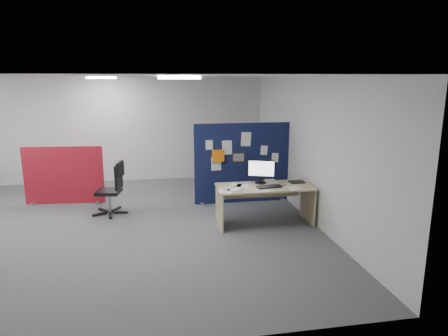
{
  "coord_description": "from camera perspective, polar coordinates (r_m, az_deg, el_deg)",
  "views": [
    {
      "loc": [
        1.59,
        -7.1,
        2.67
      ],
      "look_at": [
        2.89,
        0.15,
        1.0
      ],
      "focal_mm": 32.0,
      "sensor_mm": 36.0,
      "label": 1
    }
  ],
  "objects": [
    {
      "name": "main_desk",
      "position": [
        7.45,
        5.74,
        -3.75
      ],
      "size": [
        1.75,
        0.78,
        0.73
      ],
      "color": "tan",
      "rests_on": "floor"
    },
    {
      "name": "floor",
      "position": [
        7.75,
        -21.6,
        -8.32
      ],
      "size": [
        9.0,
        9.0,
        0.0
      ],
      "primitive_type": "plane",
      "color": "#4F5156",
      "rests_on": "ground"
    },
    {
      "name": "navy_divider",
      "position": [
        8.62,
        2.59,
        0.69
      ],
      "size": [
        2.1,
        0.3,
        1.73
      ],
      "color": "#10113E",
      "rests_on": "floor"
    },
    {
      "name": "wall_right",
      "position": [
        7.78,
        11.93,
        2.74
      ],
      "size": [
        0.02,
        7.0,
        2.7
      ],
      "primitive_type": "cube",
      "color": "silver",
      "rests_on": "floor"
    },
    {
      "name": "red_divider",
      "position": [
        9.22,
        -21.9,
        -1.05
      ],
      "size": [
        1.67,
        0.3,
        1.25
      ],
      "rotation": [
        0.0,
        0.0,
        -0.09
      ],
      "color": "maroon",
      "rests_on": "floor"
    },
    {
      "name": "desk_papers",
      "position": [
        7.29,
        3.78,
        -2.66
      ],
      "size": [
        1.48,
        0.87,
        0.0
      ],
      "color": "white",
      "rests_on": "main_desk"
    },
    {
      "name": "ceiling",
      "position": [
        7.27,
        -23.37,
        12.0
      ],
      "size": [
        9.0,
        7.0,
        0.02
      ],
      "primitive_type": "cube",
      "color": "white",
      "rests_on": "wall_back"
    },
    {
      "name": "keyboard",
      "position": [
        7.28,
        6.46,
        -2.65
      ],
      "size": [
        0.46,
        0.22,
        0.02
      ],
      "primitive_type": "cube",
      "rotation": [
        0.0,
        0.0,
        0.09
      ],
      "color": "black",
      "rests_on": "main_desk"
    },
    {
      "name": "ceiling_lights",
      "position": [
        7.87,
        -19.85,
        12.05
      ],
      "size": [
        4.1,
        4.1,
        0.04
      ],
      "color": "white",
      "rests_on": "ceiling"
    },
    {
      "name": "monitor_main",
      "position": [
        7.48,
        5.26,
        -0.34
      ],
      "size": [
        0.5,
        0.21,
        0.45
      ],
      "rotation": [
        0.0,
        0.0,
        -0.33
      ],
      "color": "black",
      "rests_on": "main_desk"
    },
    {
      "name": "wall_back",
      "position": [
        10.8,
        -18.66,
        5.08
      ],
      "size": [
        9.0,
        0.02,
        2.7
      ],
      "primitive_type": "cube",
      "color": "silver",
      "rests_on": "floor"
    },
    {
      "name": "paper_tray",
      "position": [
        7.7,
        10.37,
        -1.96
      ],
      "size": [
        0.28,
        0.22,
        0.01
      ],
      "primitive_type": "cube",
      "rotation": [
        0.0,
        0.0,
        -0.0
      ],
      "color": "black",
      "rests_on": "main_desk"
    },
    {
      "name": "office_chair",
      "position": [
        8.17,
        -15.47,
        -2.4
      ],
      "size": [
        0.69,
        0.68,
        1.05
      ],
      "rotation": [
        0.0,
        0.0,
        -0.2
      ],
      "color": "black",
      "rests_on": "floor"
    },
    {
      "name": "mouse",
      "position": [
        7.39,
        8.35,
        -2.46
      ],
      "size": [
        0.11,
        0.09,
        0.03
      ],
      "primitive_type": "cube",
      "rotation": [
        0.0,
        0.0,
        0.29
      ],
      "color": "#A1A1A6",
      "rests_on": "main_desk"
    }
  ]
}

